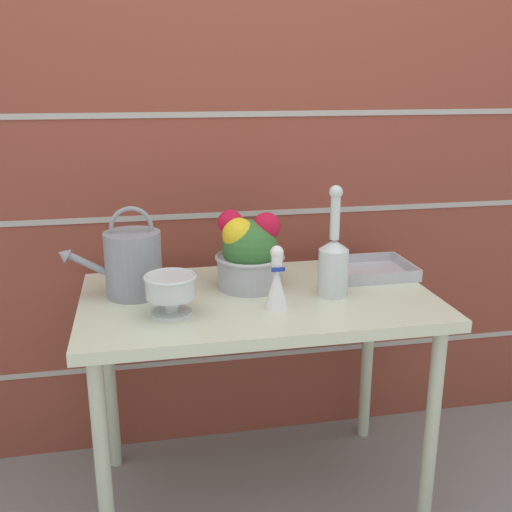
{
  "coord_description": "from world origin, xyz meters",
  "views": [
    {
      "loc": [
        -0.35,
        -1.75,
        1.4
      ],
      "look_at": [
        0.0,
        0.03,
        0.86
      ],
      "focal_mm": 42.0,
      "sensor_mm": 36.0,
      "label": 1
    }
  ],
  "objects_px": {
    "figurine_vase": "(277,283)",
    "wire_tray": "(369,271)",
    "crystal_pedestal_bowl": "(171,290)",
    "watering_can": "(132,263)",
    "glass_decanter": "(333,261)",
    "flower_planter": "(249,253)"
  },
  "relations": [
    {
      "from": "figurine_vase",
      "to": "wire_tray",
      "type": "height_order",
      "value": "figurine_vase"
    },
    {
      "from": "crystal_pedestal_bowl",
      "to": "watering_can",
      "type": "bearing_deg",
      "value": 118.79
    },
    {
      "from": "glass_decanter",
      "to": "wire_tray",
      "type": "height_order",
      "value": "glass_decanter"
    },
    {
      "from": "flower_planter",
      "to": "wire_tray",
      "type": "xyz_separation_m",
      "value": [
        0.44,
        0.05,
        -0.11
      ]
    },
    {
      "from": "crystal_pedestal_bowl",
      "to": "wire_tray",
      "type": "relative_size",
      "value": 0.53
    },
    {
      "from": "flower_planter",
      "to": "glass_decanter",
      "type": "relative_size",
      "value": 0.73
    },
    {
      "from": "watering_can",
      "to": "flower_planter",
      "type": "height_order",
      "value": "watering_can"
    },
    {
      "from": "watering_can",
      "to": "flower_planter",
      "type": "relative_size",
      "value": 1.26
    },
    {
      "from": "watering_can",
      "to": "glass_decanter",
      "type": "distance_m",
      "value": 0.63
    },
    {
      "from": "watering_can",
      "to": "flower_planter",
      "type": "bearing_deg",
      "value": 0.88
    },
    {
      "from": "figurine_vase",
      "to": "wire_tray",
      "type": "xyz_separation_m",
      "value": [
        0.39,
        0.25,
        -0.07
      ]
    },
    {
      "from": "glass_decanter",
      "to": "wire_tray",
      "type": "relative_size",
      "value": 1.21
    },
    {
      "from": "watering_can",
      "to": "figurine_vase",
      "type": "distance_m",
      "value": 0.46
    },
    {
      "from": "crystal_pedestal_bowl",
      "to": "glass_decanter",
      "type": "height_order",
      "value": "glass_decanter"
    },
    {
      "from": "figurine_vase",
      "to": "wire_tray",
      "type": "relative_size",
      "value": 0.66
    },
    {
      "from": "crystal_pedestal_bowl",
      "to": "flower_planter",
      "type": "bearing_deg",
      "value": 36.88
    },
    {
      "from": "crystal_pedestal_bowl",
      "to": "flower_planter",
      "type": "distance_m",
      "value": 0.34
    },
    {
      "from": "wire_tray",
      "to": "watering_can",
      "type": "bearing_deg",
      "value": -176.02
    },
    {
      "from": "watering_can",
      "to": "figurine_vase",
      "type": "height_order",
      "value": "watering_can"
    },
    {
      "from": "crystal_pedestal_bowl",
      "to": "flower_planter",
      "type": "xyz_separation_m",
      "value": [
        0.27,
        0.2,
        0.04
      ]
    },
    {
      "from": "figurine_vase",
      "to": "watering_can",
      "type": "bearing_deg",
      "value": 154.98
    },
    {
      "from": "watering_can",
      "to": "crystal_pedestal_bowl",
      "type": "xyz_separation_m",
      "value": [
        0.11,
        -0.19,
        -0.03
      ]
    }
  ]
}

